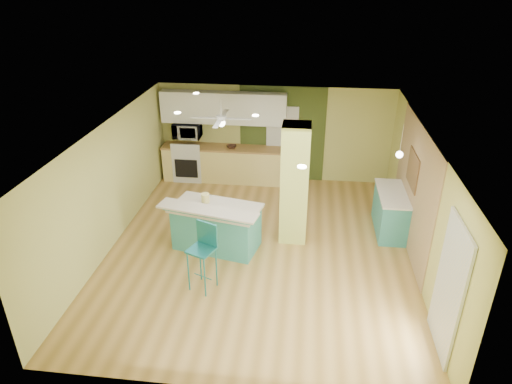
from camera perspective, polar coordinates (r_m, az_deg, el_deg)
floor at (r=9.37m, az=0.42°, el=-7.06°), size 6.00×7.00×0.01m
ceiling at (r=8.26m, az=0.47°, el=7.63°), size 6.00×7.00×0.01m
wall_back at (r=11.97m, az=2.35°, el=7.29°), size 6.00×0.01×2.50m
wall_front at (r=5.85m, az=-3.56°, el=-15.58°), size 6.00×0.01×2.50m
wall_left at (r=9.52m, az=-17.83°, el=0.80°), size 0.01×7.00×2.50m
wall_right at (r=8.96m, az=19.91°, el=-1.19°), size 0.01×7.00×2.50m
wood_panel at (r=9.48m, az=19.12°, el=0.48°), size 0.02×3.40×2.50m
olive_accent at (r=11.94m, az=3.30°, el=7.22°), size 2.20×0.02×2.50m
interior_door at (r=12.00m, az=3.26°, el=6.04°), size 0.82×0.05×2.00m
french_door at (r=7.16m, az=22.97°, el=-11.09°), size 0.04×1.08×2.10m
column at (r=9.15m, az=4.84°, el=1.00°), size 0.55×0.55×2.50m
kitchen_run at (r=12.13m, az=-3.98°, el=3.57°), size 3.25×0.63×0.94m
stove at (r=12.33m, az=-8.34°, el=3.67°), size 0.76×0.66×1.08m
upper_cabinets at (r=11.75m, az=-4.10°, el=10.45°), size 3.20×0.34×0.80m
microwave at (r=12.03m, az=-8.61°, el=7.61°), size 0.70×0.48×0.39m
ceiling_fan at (r=10.44m, az=-4.37°, el=9.12°), size 1.41×1.41×0.61m
pendant_lamp at (r=9.31m, az=17.49°, el=4.51°), size 0.14×0.14×0.69m
wall_decor at (r=9.54m, az=19.03°, el=2.63°), size 0.03×0.90×0.70m
peninsula at (r=9.20m, az=-5.00°, el=-4.26°), size 2.03×1.41×1.05m
bar_stool at (r=7.96m, az=-6.53°, el=-6.71°), size 0.54×0.54×1.25m
side_counter at (r=10.16m, az=16.44°, el=-2.37°), size 0.60×1.42×0.91m
fruit_bowl at (r=11.87m, az=-3.08°, el=5.68°), size 0.32×0.32×0.06m
canister at (r=9.17m, az=-6.35°, el=-0.75°), size 0.17×0.17×0.18m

